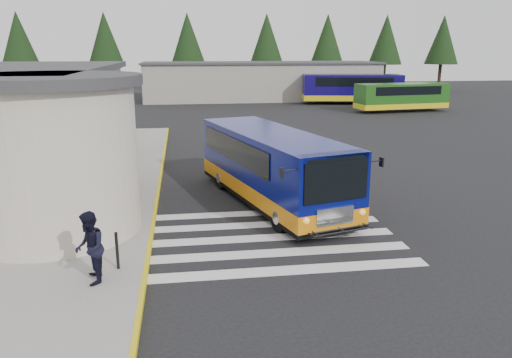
{
  "coord_description": "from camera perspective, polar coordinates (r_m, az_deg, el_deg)",
  "views": [
    {
      "loc": [
        -2.95,
        -15.08,
        5.7
      ],
      "look_at": [
        -0.8,
        -0.5,
        1.82
      ],
      "focal_mm": 35.0,
      "sensor_mm": 36.0,
      "label": 1
    }
  ],
  "objects": [
    {
      "name": "bollard",
      "position": [
        13.45,
        -15.59,
        -7.89
      ],
      "size": [
        0.08,
        0.08,
        1.0
      ],
      "primitive_type": "cylinder",
      "color": "black",
      "rests_on": "sidewalk"
    },
    {
      "name": "tree_line",
      "position": [
        65.75,
        -0.3,
        15.66
      ],
      "size": [
        58.4,
        4.4,
        10.0
      ],
      "color": "black",
      "rests_on": "ground"
    },
    {
      "name": "sidewalk",
      "position": [
        20.8,
        -24.95,
        -2.38
      ],
      "size": [
        10.0,
        34.0,
        0.15
      ],
      "primitive_type": "cube",
      "color": "gray",
      "rests_on": "ground"
    },
    {
      "name": "crosswalk",
      "position": [
        15.57,
        1.27,
        -6.72
      ],
      "size": [
        8.0,
        5.35,
        0.01
      ],
      "color": "silver",
      "rests_on": "ground"
    },
    {
      "name": "far_bus_a",
      "position": [
        54.03,
        10.92,
        10.24
      ],
      "size": [
        10.54,
        4.52,
        2.63
      ],
      "rotation": [
        0.0,
        0.0,
        1.4
      ],
      "color": "#0E064C",
      "rests_on": "ground"
    },
    {
      "name": "far_bus_b",
      "position": [
        48.45,
        16.3,
        9.1
      ],
      "size": [
        8.82,
        3.5,
        2.21
      ],
      "rotation": [
        0.0,
        0.0,
        1.7
      ],
      "color": "#1D5215",
      "rests_on": "ground"
    },
    {
      "name": "pedestrian_b",
      "position": [
        12.73,
        -18.48,
        -7.5
      ],
      "size": [
        0.8,
        0.97,
        1.8
      ],
      "primitive_type": "imported",
      "rotation": [
        0.0,
        0.0,
        -1.42
      ],
      "color": "black",
      "rests_on": "sidewalk"
    },
    {
      "name": "ground",
      "position": [
        16.39,
        2.54,
        -5.63
      ],
      "size": [
        140.0,
        140.0,
        0.0
      ],
      "primitive_type": "plane",
      "color": "black",
      "rests_on": "ground"
    },
    {
      "name": "transit_bus",
      "position": [
        18.7,
        1.85,
        1.09
      ],
      "size": [
        5.18,
        9.84,
        2.7
      ],
      "rotation": [
        0.0,
        0.0,
        0.27
      ],
      "color": "#080F5F",
      "rests_on": "ground"
    },
    {
      "name": "curb_strip",
      "position": [
        19.93,
        -11.2,
        -1.94
      ],
      "size": [
        0.12,
        34.0,
        0.16
      ],
      "primitive_type": "cube",
      "color": "gold",
      "rests_on": "ground"
    },
    {
      "name": "depot_building",
      "position": [
        57.89,
        0.55,
        11.17
      ],
      "size": [
        26.4,
        8.4,
        4.2
      ],
      "color": "gray",
      "rests_on": "ground"
    },
    {
      "name": "pedestrian_a",
      "position": [
        15.16,
        -16.27,
        -3.99
      ],
      "size": [
        0.53,
        0.68,
        1.68
      ],
      "primitive_type": "imported",
      "rotation": [
        0.0,
        0.0,
        1.79
      ],
      "color": "black",
      "rests_on": "sidewalk"
    }
  ]
}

